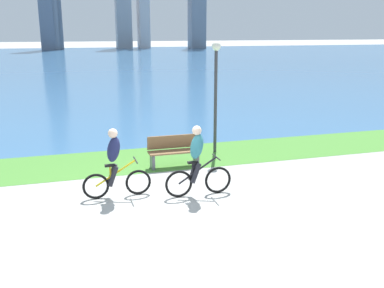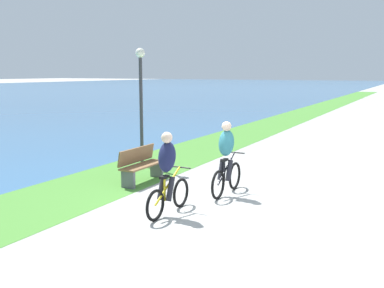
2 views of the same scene
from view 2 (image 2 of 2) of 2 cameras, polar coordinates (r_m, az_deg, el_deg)
The scene contains 6 objects.
ground_plane at distance 9.51m, azimuth 2.46°, elevation -7.82°, with size 300.00×300.00×0.00m, color #9E9E99.
grass_strip_bayside at distance 11.26m, azimuth -12.97°, elevation -5.31°, with size 120.00×2.64×0.01m, color #478433.
cyclist_lead at distance 10.09m, azimuth 4.48°, elevation -1.92°, with size 1.64×0.52×1.70m.
cyclist_trailing at distance 8.66m, azimuth -3.20°, elevation -3.85°, with size 1.61×0.52×1.66m.
bench_near_path at distance 11.33m, azimuth -6.62°, elevation -2.72°, with size 1.50×0.47×0.90m.
lamppost_tall at distance 13.06m, azimuth -6.65°, elevation 7.14°, with size 0.28×0.28×3.49m.
Camera 2 is at (-8.23, -3.86, 2.80)m, focal length 41.13 mm.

